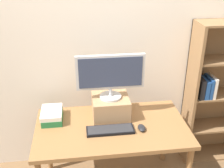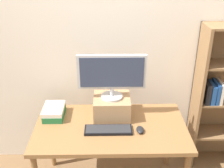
% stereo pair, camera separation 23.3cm
% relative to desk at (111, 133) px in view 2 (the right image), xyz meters
% --- Properties ---
extents(back_wall, '(7.00, 0.08, 2.60)m').
position_rel_desk_xyz_m(back_wall, '(0.00, 0.53, 0.66)').
color(back_wall, beige).
rests_on(back_wall, ground_plane).
extents(desk, '(1.31, 0.74, 0.71)m').
position_rel_desk_xyz_m(desk, '(0.00, 0.00, 0.00)').
color(desk, olive).
rests_on(desk, ground_plane).
extents(riser_box, '(0.33, 0.30, 0.19)m').
position_rel_desk_xyz_m(riser_box, '(0.01, 0.17, 0.17)').
color(riser_box, '#A87F56').
rests_on(riser_box, desk).
extents(computer_monitor, '(0.59, 0.19, 0.40)m').
position_rel_desk_xyz_m(computer_monitor, '(0.01, 0.17, 0.49)').
color(computer_monitor, '#B7B7BA').
rests_on(computer_monitor, riser_box).
extents(keyboard, '(0.40, 0.14, 0.02)m').
position_rel_desk_xyz_m(keyboard, '(-0.02, -0.08, 0.09)').
color(keyboard, black).
rests_on(keyboard, desk).
extents(computer_mouse, '(0.06, 0.10, 0.04)m').
position_rel_desk_xyz_m(computer_mouse, '(0.25, -0.09, 0.09)').
color(computer_mouse, black).
rests_on(computer_mouse, desk).
extents(book_stack, '(0.18, 0.26, 0.10)m').
position_rel_desk_xyz_m(book_stack, '(-0.51, 0.16, 0.12)').
color(book_stack, '#236B38').
rests_on(book_stack, desk).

